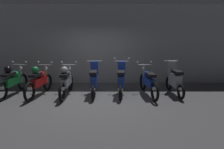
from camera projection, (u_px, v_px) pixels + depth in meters
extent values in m
plane|color=#4C4C4F|center=(93.00, 100.00, 6.78)|extent=(80.00, 80.00, 0.00)
cube|color=#9EA0A3|center=(98.00, 45.00, 8.76)|extent=(16.00, 0.30, 3.34)
torus|color=black|center=(23.00, 82.00, 7.86)|extent=(0.16, 0.66, 0.65)
torus|color=black|center=(2.00, 91.00, 6.60)|extent=(0.16, 0.66, 0.65)
cube|color=#197238|center=(13.00, 81.00, 7.19)|extent=(0.31, 0.85, 0.28)
ellipsoid|color=#197238|center=(15.00, 74.00, 7.29)|extent=(0.31, 0.47, 0.22)
cube|color=black|center=(9.00, 74.00, 6.95)|extent=(0.29, 0.54, 0.10)
cylinder|color=#B7BABF|center=(20.00, 65.00, 7.61)|extent=(0.56, 0.10, 0.04)
sphere|color=#B7BABF|center=(13.00, 62.00, 7.62)|extent=(0.07, 0.07, 0.07)
sphere|color=#B7BABF|center=(26.00, 62.00, 7.57)|extent=(0.07, 0.07, 0.07)
cylinder|color=#B7BABF|center=(22.00, 74.00, 7.74)|extent=(0.07, 0.16, 0.65)
sphere|color=silver|center=(21.00, 68.00, 7.70)|extent=(0.12, 0.12, 0.12)
cube|color=white|center=(2.00, 88.00, 6.60)|extent=(0.16, 0.03, 0.10)
sphere|color=black|center=(9.00, 69.00, 6.92)|extent=(0.24, 0.24, 0.24)
torus|color=black|center=(48.00, 82.00, 7.79)|extent=(0.18, 0.66, 0.65)
torus|color=black|center=(30.00, 92.00, 6.53)|extent=(0.18, 0.66, 0.65)
cube|color=red|center=(39.00, 81.00, 7.12)|extent=(0.34, 0.85, 0.28)
ellipsoid|color=red|center=(41.00, 74.00, 7.22)|extent=(0.32, 0.47, 0.22)
cube|color=black|center=(36.00, 75.00, 6.88)|extent=(0.31, 0.55, 0.10)
cylinder|color=#B7BABF|center=(46.00, 65.00, 7.54)|extent=(0.56, 0.12, 0.04)
sphere|color=#B7BABF|center=(39.00, 62.00, 7.56)|extent=(0.07, 0.07, 0.07)
sphere|color=#B7BABF|center=(52.00, 62.00, 7.48)|extent=(0.07, 0.07, 0.07)
cylinder|color=#B7BABF|center=(47.00, 74.00, 7.67)|extent=(0.08, 0.17, 0.65)
sphere|color=silver|center=(47.00, 69.00, 7.62)|extent=(0.12, 0.12, 0.12)
cube|color=white|center=(30.00, 89.00, 6.53)|extent=(0.16, 0.03, 0.10)
sphere|color=#197238|center=(36.00, 70.00, 6.85)|extent=(0.24, 0.24, 0.24)
torus|color=black|center=(71.00, 82.00, 7.78)|extent=(0.09, 0.65, 0.65)
torus|color=black|center=(63.00, 92.00, 6.51)|extent=(0.09, 0.65, 0.65)
cube|color=#9EA0A8|center=(67.00, 81.00, 7.11)|extent=(0.22, 0.83, 0.28)
ellipsoid|color=#9EA0A8|center=(68.00, 74.00, 7.22)|extent=(0.26, 0.44, 0.22)
cube|color=black|center=(65.00, 75.00, 6.87)|extent=(0.24, 0.52, 0.10)
cylinder|color=#B7BABF|center=(70.00, 65.00, 7.54)|extent=(0.56, 0.04, 0.04)
sphere|color=#B7BABF|center=(62.00, 62.00, 7.52)|extent=(0.07, 0.07, 0.07)
sphere|color=#B7BABF|center=(76.00, 62.00, 7.52)|extent=(0.07, 0.07, 0.07)
cylinder|color=#B7BABF|center=(70.00, 74.00, 7.67)|extent=(0.06, 0.16, 0.65)
sphere|color=silver|center=(70.00, 69.00, 7.62)|extent=(0.12, 0.12, 0.12)
cube|color=white|center=(63.00, 89.00, 6.52)|extent=(0.16, 0.01, 0.10)
sphere|color=#9EA0A8|center=(65.00, 70.00, 6.84)|extent=(0.24, 0.24, 0.24)
torus|color=black|center=(96.00, 84.00, 7.79)|extent=(0.10, 0.53, 0.53)
torus|color=black|center=(94.00, 92.00, 6.67)|extent=(0.10, 0.53, 0.53)
cube|color=#1E389E|center=(94.00, 80.00, 7.18)|extent=(0.24, 0.74, 0.44)
cube|color=#1E389E|center=(95.00, 68.00, 7.43)|extent=(0.28, 0.13, 0.48)
cube|color=black|center=(94.00, 73.00, 6.95)|extent=(0.25, 0.53, 0.10)
cylinder|color=#B7BABF|center=(95.00, 61.00, 7.52)|extent=(0.56, 0.05, 0.04)
cylinder|color=#B7BABF|center=(95.00, 73.00, 7.66)|extent=(0.06, 0.15, 0.85)
sphere|color=silver|center=(95.00, 65.00, 7.59)|extent=(0.12, 0.12, 0.12)
cube|color=white|center=(93.00, 89.00, 6.67)|extent=(0.16, 0.02, 0.10)
torus|color=black|center=(122.00, 84.00, 7.76)|extent=(0.13, 0.54, 0.53)
torus|color=black|center=(121.00, 93.00, 6.64)|extent=(0.13, 0.54, 0.53)
cube|color=#1E389E|center=(122.00, 81.00, 7.15)|extent=(0.28, 0.75, 0.44)
cube|color=#1E389E|center=(122.00, 68.00, 7.40)|extent=(0.29, 0.14, 0.48)
cube|color=black|center=(122.00, 73.00, 6.92)|extent=(0.28, 0.54, 0.10)
cylinder|color=#B7BABF|center=(122.00, 61.00, 7.49)|extent=(0.56, 0.08, 0.04)
sphere|color=#B7BABF|center=(115.00, 59.00, 7.49)|extent=(0.07, 0.07, 0.07)
sphere|color=#B7BABF|center=(129.00, 59.00, 7.45)|extent=(0.07, 0.07, 0.07)
cylinder|color=#B7BABF|center=(122.00, 73.00, 7.63)|extent=(0.07, 0.15, 0.85)
sphere|color=silver|center=(122.00, 65.00, 7.56)|extent=(0.12, 0.12, 0.12)
cube|color=white|center=(121.00, 90.00, 6.64)|extent=(0.16, 0.02, 0.10)
torus|color=black|center=(143.00, 82.00, 7.80)|extent=(0.19, 0.66, 0.65)
torus|color=black|center=(155.00, 92.00, 6.54)|extent=(0.19, 0.66, 0.65)
cube|color=#1E389E|center=(149.00, 81.00, 7.13)|extent=(0.34, 0.86, 0.28)
ellipsoid|color=#1E389E|center=(148.00, 74.00, 7.23)|extent=(0.32, 0.47, 0.22)
cube|color=black|center=(151.00, 75.00, 6.89)|extent=(0.31, 0.55, 0.10)
cylinder|color=#B7BABF|center=(145.00, 65.00, 7.55)|extent=(0.56, 0.12, 0.04)
sphere|color=#B7BABF|center=(138.00, 62.00, 7.49)|extent=(0.07, 0.07, 0.07)
sphere|color=#B7BABF|center=(152.00, 62.00, 7.57)|extent=(0.07, 0.07, 0.07)
cylinder|color=#B7BABF|center=(144.00, 74.00, 7.68)|extent=(0.08, 0.17, 0.65)
sphere|color=silver|center=(144.00, 69.00, 7.63)|extent=(0.12, 0.12, 0.12)
cube|color=white|center=(155.00, 89.00, 6.54)|extent=(0.16, 0.04, 0.10)
torus|color=black|center=(169.00, 83.00, 7.85)|extent=(0.13, 0.54, 0.53)
torus|color=black|center=(182.00, 92.00, 6.73)|extent=(0.13, 0.54, 0.53)
cube|color=#9EA0A8|center=(175.00, 80.00, 7.24)|extent=(0.28, 0.75, 0.44)
cube|color=#9EA0A8|center=(173.00, 67.00, 7.49)|extent=(0.29, 0.14, 0.48)
cube|color=black|center=(178.00, 72.00, 7.01)|extent=(0.28, 0.54, 0.10)
cylinder|color=#B7BABF|center=(172.00, 61.00, 7.58)|extent=(0.56, 0.08, 0.04)
cylinder|color=#B7BABF|center=(170.00, 73.00, 7.72)|extent=(0.07, 0.15, 0.85)
sphere|color=silver|center=(171.00, 65.00, 7.65)|extent=(0.12, 0.12, 0.12)
cube|color=white|center=(182.00, 89.00, 6.74)|extent=(0.16, 0.03, 0.10)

